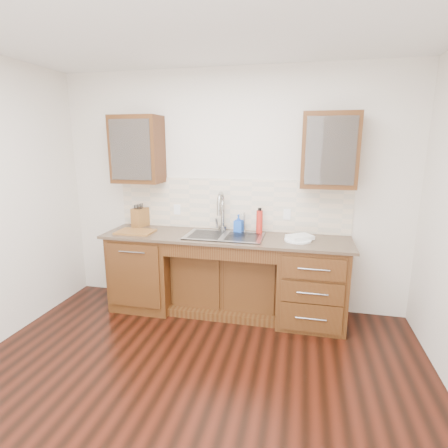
% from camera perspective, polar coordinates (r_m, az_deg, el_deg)
% --- Properties ---
extents(ground, '(4.00, 3.50, 0.10)m').
position_cam_1_polar(ground, '(3.02, -6.59, -27.21)').
color(ground, black).
extents(wall_back, '(4.00, 0.10, 2.70)m').
position_cam_1_polar(wall_back, '(4.08, 1.24, 5.36)').
color(wall_back, silver).
rests_on(wall_back, ground).
extents(base_cabinet_left, '(0.70, 0.62, 0.88)m').
position_cam_1_polar(base_cabinet_left, '(4.27, -12.52, -7.23)').
color(base_cabinet_left, '#593014').
rests_on(base_cabinet_left, ground).
extents(base_cabinet_center, '(1.20, 0.44, 0.70)m').
position_cam_1_polar(base_cabinet_center, '(4.09, 0.41, -9.19)').
color(base_cabinet_center, '#593014').
rests_on(base_cabinet_center, ground).
extents(base_cabinet_right, '(0.70, 0.62, 0.88)m').
position_cam_1_polar(base_cabinet_right, '(3.89, 14.10, -9.36)').
color(base_cabinet_right, '#593014').
rests_on(base_cabinet_right, ground).
extents(countertop, '(2.70, 0.65, 0.03)m').
position_cam_1_polar(countertop, '(3.81, 0.08, -2.18)').
color(countertop, '#84705B').
rests_on(countertop, base_cabinet_left).
extents(backsplash, '(2.70, 0.02, 0.59)m').
position_cam_1_polar(backsplash, '(4.04, 1.06, 3.21)').
color(backsplash, beige).
rests_on(backsplash, wall_back).
extents(sink, '(0.84, 0.46, 0.19)m').
position_cam_1_polar(sink, '(3.82, 0.03, -3.26)').
color(sink, '#9E9EA5').
rests_on(sink, countertop).
extents(faucet, '(0.04, 0.04, 0.40)m').
position_cam_1_polar(faucet, '(3.98, -0.22, 1.66)').
color(faucet, '#999993').
rests_on(faucet, countertop).
extents(filter_tap, '(0.02, 0.02, 0.24)m').
position_cam_1_polar(filter_tap, '(3.96, 3.34, 0.39)').
color(filter_tap, '#999993').
rests_on(filter_tap, countertop).
extents(upper_cabinet_left, '(0.55, 0.34, 0.75)m').
position_cam_1_polar(upper_cabinet_left, '(4.18, -13.93, 11.71)').
color(upper_cabinet_left, '#593014').
rests_on(upper_cabinet_left, wall_back).
extents(upper_cabinet_right, '(0.55, 0.34, 0.75)m').
position_cam_1_polar(upper_cabinet_right, '(3.75, 16.82, 11.41)').
color(upper_cabinet_right, '#593014').
rests_on(upper_cabinet_right, wall_back).
extents(outlet_left, '(0.08, 0.01, 0.12)m').
position_cam_1_polar(outlet_left, '(4.22, -7.65, 2.35)').
color(outlet_left, white).
rests_on(outlet_left, backsplash).
extents(outlet_right, '(0.08, 0.01, 0.12)m').
position_cam_1_polar(outlet_right, '(3.97, 10.25, 1.56)').
color(outlet_right, white).
rests_on(outlet_right, backsplash).
extents(soap_bottle, '(0.10, 0.10, 0.21)m').
position_cam_1_polar(soap_bottle, '(3.94, 2.38, 0.08)').
color(soap_bottle, blue).
rests_on(soap_bottle, countertop).
extents(water_bottle, '(0.09, 0.09, 0.26)m').
position_cam_1_polar(water_bottle, '(3.90, 5.80, 0.30)').
color(water_bottle, red).
rests_on(water_bottle, countertop).
extents(plate, '(0.33, 0.33, 0.02)m').
position_cam_1_polar(plate, '(3.70, 11.96, -2.58)').
color(plate, white).
rests_on(plate, countertop).
extents(dish_towel, '(0.31, 0.29, 0.04)m').
position_cam_1_polar(dish_towel, '(3.72, 12.29, -2.10)').
color(dish_towel, white).
rests_on(dish_towel, plate).
extents(knife_block, '(0.17, 0.23, 0.22)m').
position_cam_1_polar(knife_block, '(4.35, -13.51, 1.09)').
color(knife_block, brown).
rests_on(knife_block, countertop).
extents(cutting_board, '(0.41, 0.29, 0.02)m').
position_cam_1_polar(cutting_board, '(4.08, -14.27, -1.23)').
color(cutting_board, '#A25923').
rests_on(cutting_board, countertop).
extents(cup_left_a, '(0.16, 0.16, 0.10)m').
position_cam_1_polar(cup_left_a, '(4.20, -14.50, 10.99)').
color(cup_left_a, silver).
rests_on(cup_left_a, upper_cabinet_left).
extents(cup_left_b, '(0.11, 0.11, 0.10)m').
position_cam_1_polar(cup_left_b, '(4.14, -12.83, 11.04)').
color(cup_left_b, white).
rests_on(cup_left_b, upper_cabinet_left).
extents(cup_right_a, '(0.14, 0.14, 0.09)m').
position_cam_1_polar(cup_right_a, '(3.75, 14.85, 10.69)').
color(cup_right_a, silver).
rests_on(cup_right_a, upper_cabinet_right).
extents(cup_right_b, '(0.13, 0.13, 0.10)m').
position_cam_1_polar(cup_right_b, '(3.76, 17.67, 10.60)').
color(cup_right_b, silver).
rests_on(cup_right_b, upper_cabinet_right).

